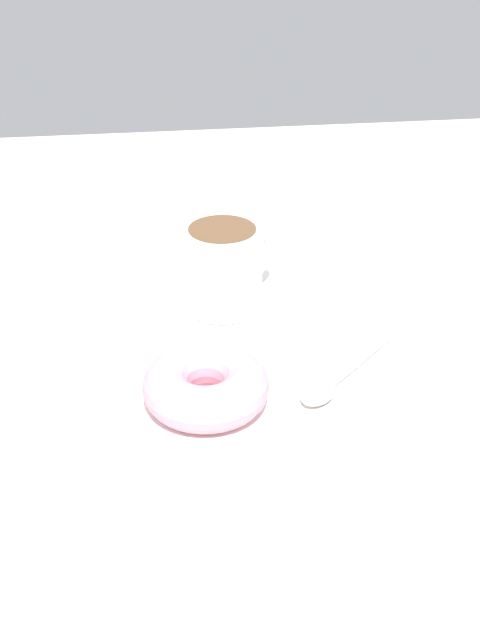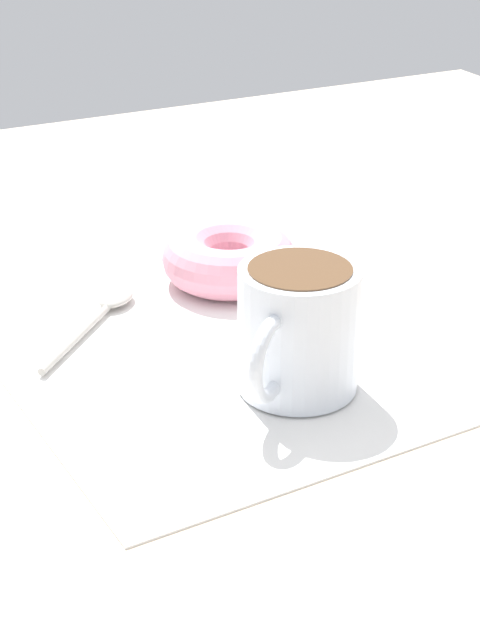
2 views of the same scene
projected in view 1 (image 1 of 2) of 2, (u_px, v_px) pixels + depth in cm
name	position (u px, v px, depth cm)	size (l,w,h in cm)	color
ground_plane	(210.00, 345.00, 83.52)	(120.00, 120.00, 2.00)	beige
napkin	(240.00, 340.00, 82.10)	(31.39, 31.39, 0.30)	white
coffee_cup	(224.00, 266.00, 85.44)	(9.59, 8.51, 8.25)	silver
donut	(206.00, 386.00, 72.05)	(10.36, 10.36, 3.81)	pink
spoon	(330.00, 385.00, 74.87)	(10.56, 10.59, 0.90)	#B7B2A8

